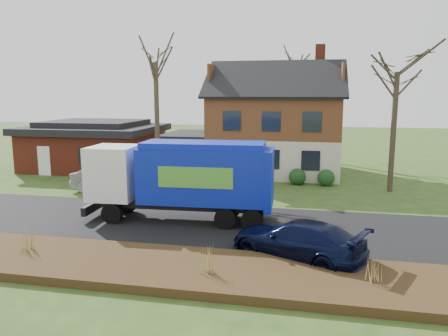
# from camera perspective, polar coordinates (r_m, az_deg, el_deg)

# --- Properties ---
(ground) EXTENTS (120.00, 120.00, 0.00)m
(ground) POSITION_cam_1_polar(r_m,az_deg,el_deg) (19.70, -2.80, -7.44)
(ground) COLOR #294517
(ground) RESTS_ON ground
(road) EXTENTS (80.00, 7.00, 0.02)m
(road) POSITION_cam_1_polar(r_m,az_deg,el_deg) (19.70, -2.80, -7.41)
(road) COLOR black
(road) RESTS_ON ground
(mulch_verge) EXTENTS (80.00, 3.50, 0.30)m
(mulch_verge) POSITION_cam_1_polar(r_m,az_deg,el_deg) (14.88, -8.01, -12.77)
(mulch_verge) COLOR #2F1F0F
(mulch_verge) RESTS_ON ground
(main_house) EXTENTS (12.95, 8.95, 9.26)m
(main_house) POSITION_cam_1_polar(r_m,az_deg,el_deg) (32.33, 5.90, 6.56)
(main_house) COLOR beige
(main_house) RESTS_ON ground
(ranch_house) EXTENTS (9.80, 8.20, 3.70)m
(ranch_house) POSITION_cam_1_polar(r_m,az_deg,el_deg) (35.64, -16.47, 2.93)
(ranch_house) COLOR maroon
(ranch_house) RESTS_ON ground
(garbage_truck) EXTENTS (8.66, 2.67, 3.67)m
(garbage_truck) POSITION_cam_1_polar(r_m,az_deg,el_deg) (19.91, -5.21, -1.00)
(garbage_truck) COLOR black
(garbage_truck) RESTS_ON ground
(silver_sedan) EXTENTS (4.94, 2.33, 1.57)m
(silver_sedan) POSITION_cam_1_polar(r_m,az_deg,el_deg) (26.57, -14.54, -1.48)
(silver_sedan) COLOR #9DA0A4
(silver_sedan) RESTS_ON ground
(navy_wagon) EXTENTS (5.24, 3.82, 1.41)m
(navy_wagon) POSITION_cam_1_polar(r_m,az_deg,el_deg) (15.84, 9.53, -9.24)
(navy_wagon) COLOR black
(navy_wagon) RESTS_ON ground
(tree_front_west) EXTENTS (3.67, 3.67, 10.90)m
(tree_front_west) POSITION_cam_1_polar(r_m,az_deg,el_deg) (30.19, -9.00, 15.67)
(tree_front_west) COLOR #46392A
(tree_front_west) RESTS_ON ground
(tree_front_east) EXTENTS (3.61, 3.61, 10.03)m
(tree_front_east) POSITION_cam_1_polar(r_m,az_deg,el_deg) (27.50, 21.86, 13.96)
(tree_front_east) COLOR #3E3225
(tree_front_east) RESTS_ON ground
(tree_back) EXTENTS (3.47, 3.47, 10.99)m
(tree_back) POSITION_cam_1_polar(r_m,az_deg,el_deg) (41.14, 9.08, 14.33)
(tree_back) COLOR #3A3123
(tree_back) RESTS_ON ground
(grass_clump_west) EXTENTS (0.32, 0.27, 0.86)m
(grass_clump_west) POSITION_cam_1_polar(r_m,az_deg,el_deg) (17.13, -24.36, -8.45)
(grass_clump_west) COLOR #9F8E46
(grass_clump_west) RESTS_ON mulch_verge
(grass_clump_mid) EXTENTS (0.34, 0.28, 0.95)m
(grass_clump_mid) POSITION_cam_1_polar(r_m,az_deg,el_deg) (13.85, -2.10, -11.65)
(grass_clump_mid) COLOR #A8974A
(grass_clump_mid) RESTS_ON mulch_verge
(grass_clump_east) EXTENTS (0.32, 0.27, 0.81)m
(grass_clump_east) POSITION_cam_1_polar(r_m,az_deg,el_deg) (13.94, 19.00, -12.36)
(grass_clump_east) COLOR tan
(grass_clump_east) RESTS_ON mulch_verge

